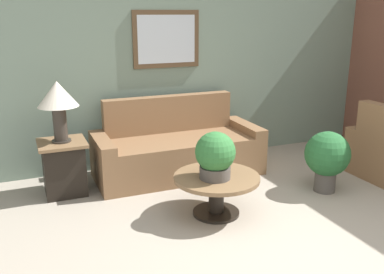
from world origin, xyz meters
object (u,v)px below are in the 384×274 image
at_px(side_table, 64,167).
at_px(table_lamp, 58,99).
at_px(potted_plant_on_table, 215,155).
at_px(couch_main, 177,150).
at_px(coffee_table, 216,186).
at_px(potted_plant_floor, 327,156).

height_order(side_table, table_lamp, table_lamp).
bearing_deg(side_table, potted_plant_on_table, -42.04).
bearing_deg(potted_plant_on_table, side_table, 137.96).
bearing_deg(potted_plant_on_table, couch_main, 86.48).
bearing_deg(coffee_table, couch_main, 88.30).
distance_m(couch_main, potted_plant_on_table, 1.34).
distance_m(side_table, table_lamp, 0.79).
bearing_deg(table_lamp, potted_plant_floor, -21.46).
relative_size(potted_plant_on_table, potted_plant_floor, 0.67).
relative_size(couch_main, side_table, 3.38).
bearing_deg(potted_plant_floor, potted_plant_on_table, -176.10).
distance_m(couch_main, table_lamp, 1.62).
distance_m(couch_main, coffee_table, 1.24).
relative_size(table_lamp, potted_plant_on_table, 1.43).
bearing_deg(couch_main, potted_plant_on_table, -93.52).
distance_m(couch_main, potted_plant_floor, 1.83).
height_order(couch_main, potted_plant_on_table, couch_main).
bearing_deg(side_table, potted_plant_floor, -21.46).
height_order(coffee_table, side_table, side_table).
bearing_deg(couch_main, potted_plant_floor, -40.56).
bearing_deg(couch_main, coffee_table, -91.70).
xyz_separation_m(coffee_table, potted_plant_on_table, (-0.04, -0.05, 0.36)).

